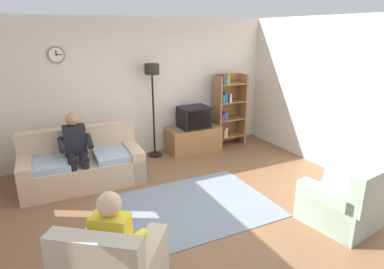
{
  "coord_description": "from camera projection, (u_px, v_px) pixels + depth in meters",
  "views": [
    {
      "loc": [
        -1.92,
        -3.61,
        2.45
      ],
      "look_at": [
        0.29,
        0.87,
        0.86
      ],
      "focal_mm": 30.63,
      "sensor_mm": 36.0,
      "label": 1
    }
  ],
  "objects": [
    {
      "name": "person_on_couch",
      "position": [
        76.0,
        147.0,
        5.16
      ],
      "size": [
        0.52,
        0.54,
        1.24
      ],
      "color": "black",
      "rests_on": "ground_plane"
    },
    {
      "name": "ground_plane",
      "position": [
        201.0,
        211.0,
        4.64
      ],
      "size": [
        12.0,
        12.0,
        0.0
      ],
      "primitive_type": "plane",
      "color": "brown"
    },
    {
      "name": "back_wall_assembly",
      "position": [
        139.0,
        88.0,
        6.5
      ],
      "size": [
        6.2,
        0.17,
        2.7
      ],
      "color": "silver",
      "rests_on": "ground_plane"
    },
    {
      "name": "person_in_left_armchair",
      "position": [
        116.0,
        238.0,
        3.05
      ],
      "size": [
        0.62,
        0.64,
        1.12
      ],
      "color": "yellow",
      "rests_on": "ground_plane"
    },
    {
      "name": "tv_stand",
      "position": [
        193.0,
        139.0,
        6.91
      ],
      "size": [
        1.1,
        0.56,
        0.52
      ],
      "color": "olive",
      "rests_on": "ground_plane"
    },
    {
      "name": "floor_lamp",
      "position": [
        152.0,
        85.0,
        6.28
      ],
      "size": [
        0.28,
        0.28,
        1.85
      ],
      "color": "black",
      "rests_on": "ground_plane"
    },
    {
      "name": "bookshelf",
      "position": [
        227.0,
        108.0,
        7.17
      ],
      "size": [
        0.68,
        0.36,
        1.58
      ],
      "color": "olive",
      "rests_on": "ground_plane"
    },
    {
      "name": "tv",
      "position": [
        194.0,
        117.0,
        6.74
      ],
      "size": [
        0.6,
        0.49,
        0.44
      ],
      "color": "black",
      "rests_on": "tv_stand"
    },
    {
      "name": "couch",
      "position": [
        83.0,
        166.0,
        5.4
      ],
      "size": [
        1.93,
        0.94,
        0.9
      ],
      "color": "tan",
      "rests_on": "ground_plane"
    },
    {
      "name": "area_rug",
      "position": [
        194.0,
        206.0,
        4.78
      ],
      "size": [
        2.2,
        1.7,
        0.01
      ],
      "primitive_type": "cube",
      "color": "slate",
      "rests_on": "ground_plane"
    },
    {
      "name": "right_wall",
      "position": [
        353.0,
        100.0,
        5.44
      ],
      "size": [
        0.12,
        5.8,
        2.7
      ],
      "primitive_type": "cube",
      "color": "silver",
      "rests_on": "ground_plane"
    },
    {
      "name": "armchair_near_bookshelf",
      "position": [
        344.0,
        204.0,
        4.26
      ],
      "size": [
        0.93,
        0.99,
        0.9
      ],
      "color": "gray",
      "rests_on": "ground_plane"
    }
  ]
}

